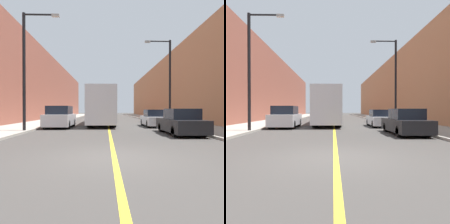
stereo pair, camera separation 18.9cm
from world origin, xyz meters
TOP-DOWN VIEW (x-y plane):
  - ground_plane at (0.00, 0.00)m, footprint 200.00×200.00m
  - sidewalk_left at (-7.27, 30.00)m, footprint 3.88×72.00m
  - sidewalk_right at (7.27, 30.00)m, footprint 3.88×72.00m
  - building_row_left at (-11.22, 30.00)m, footprint 4.00×72.00m
  - building_row_right at (11.22, 30.00)m, footprint 4.00×72.00m
  - road_center_line at (0.00, 30.00)m, footprint 0.16×72.00m
  - bus at (-0.61, 15.26)m, footprint 2.45×11.40m
  - parked_suv_left at (-4.04, 11.49)m, footprint 1.99×4.61m
  - car_right_near at (4.29, 6.38)m, footprint 1.84×4.72m
  - car_right_mid at (4.06, 12.47)m, footprint 1.84×4.44m
  - street_lamp_left at (-5.44, 7.77)m, footprint 2.42×0.24m
  - street_lamp_right at (5.44, 13.04)m, footprint 2.42×0.24m

SIDE VIEW (x-z plane):
  - ground_plane at x=0.00m, z-range 0.00..0.00m
  - road_center_line at x=0.00m, z-range 0.00..0.01m
  - sidewalk_left at x=-7.27m, z-range 0.00..0.13m
  - sidewalk_right at x=7.27m, z-range 0.00..0.13m
  - car_right_mid at x=4.06m, z-range -0.07..1.44m
  - car_right_near at x=4.29m, z-range -0.08..1.48m
  - parked_suv_left at x=-4.04m, z-range -0.06..1.74m
  - bus at x=-0.61m, z-range 0.12..3.57m
  - street_lamp_right at x=5.44m, z-range 0.65..8.36m
  - street_lamp_left at x=-5.44m, z-range 0.65..8.37m
  - building_row_right at x=11.22m, z-range 0.00..9.95m
  - building_row_left at x=-11.22m, z-range 0.00..10.49m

